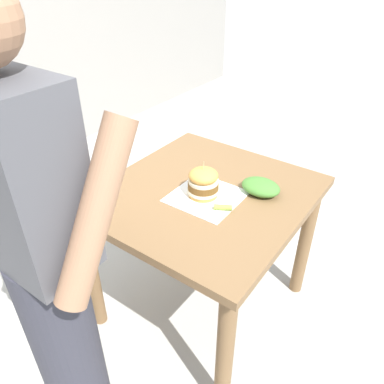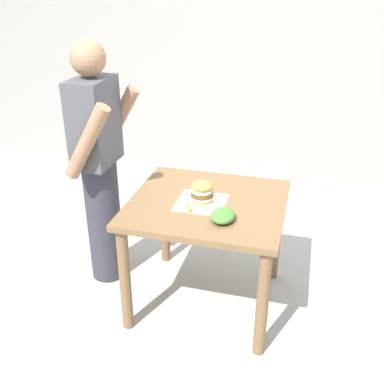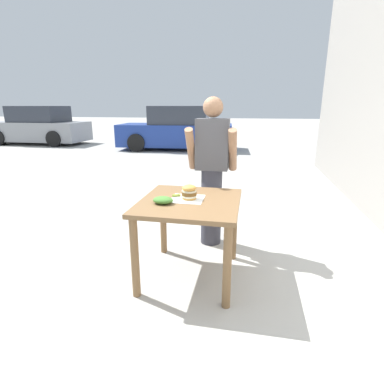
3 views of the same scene
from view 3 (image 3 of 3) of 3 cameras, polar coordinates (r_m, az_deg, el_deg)
The scene contains 9 objects.
ground_plane at distance 3.04m, azimuth -0.38°, elevation -15.44°, with size 80.00×80.00×0.00m, color #ADAAA3.
patio_table at distance 2.77m, azimuth -0.41°, elevation -4.20°, with size 0.89×0.95×0.76m.
serving_paper at distance 2.76m, azimuth -0.90°, elevation -1.31°, with size 0.30×0.30×0.00m, color white.
sandwich at distance 2.74m, azimuth -0.55°, elevation 0.04°, with size 0.14×0.14×0.17m.
pickle_spear at distance 2.82m, azimuth -3.00°, elevation -0.63°, with size 0.02×0.02×0.08m, color #8EA83D.
side_salad at distance 2.64m, azimuth -5.54°, elevation -1.55°, with size 0.18×0.14×0.06m, color #477F33.
diner_across_table at distance 3.41m, azimuth 3.81°, elevation 4.09°, with size 0.55×0.35×1.69m.
parked_car_near_curb at distance 14.88m, azimuth -27.19°, elevation 10.96°, with size 4.21×1.86×1.60m.
parked_car_mid_block at distance 11.58m, azimuth -2.93°, elevation 11.70°, with size 4.32×2.07×1.60m.
Camera 3 is at (0.53, -2.54, 1.59)m, focal length 28.00 mm.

